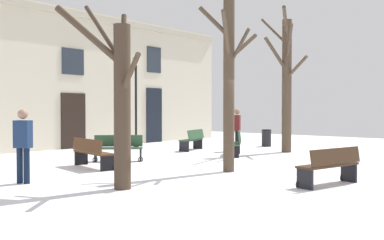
# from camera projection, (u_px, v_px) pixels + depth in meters

# --- Properties ---
(ground_plane) EXTENTS (31.49, 31.49, 0.00)m
(ground_plane) POSITION_uv_depth(u_px,v_px,m) (236.00, 166.00, 13.27)
(ground_plane) COLOR white
(building_facade) EXTENTS (19.68, 0.60, 6.08)m
(building_facade) POSITION_uv_depth(u_px,v_px,m) (66.00, 77.00, 19.12)
(building_facade) COLOR beige
(building_facade) RESTS_ON ground
(tree_left_of_center) EXTENTS (2.20, 1.38, 4.93)m
(tree_left_of_center) POSITION_uv_depth(u_px,v_px,m) (229.00, 77.00, 12.02)
(tree_left_of_center) COLOR #4C3D2D
(tree_left_of_center) RESTS_ON ground
(tree_near_facade) EXTENTS (1.64, 2.10, 5.48)m
(tree_near_facade) POSITION_uv_depth(u_px,v_px,m) (286.00, 81.00, 17.44)
(tree_near_facade) COLOR #4C3D2D
(tree_near_facade) RESTS_ON ground
(tree_center) EXTENTS (1.58, 2.15, 4.08)m
(tree_center) POSITION_uv_depth(u_px,v_px,m) (120.00, 96.00, 9.43)
(tree_center) COLOR #423326
(tree_center) RESTS_ON ground
(streetlamp) EXTENTS (0.30, 0.30, 4.02)m
(streetlamp) POSITION_uv_depth(u_px,v_px,m) (136.00, 92.00, 19.05)
(streetlamp) COLOR black
(streetlamp) RESTS_ON ground
(litter_bin) EXTENTS (0.46, 0.46, 0.78)m
(litter_bin) POSITION_uv_depth(u_px,v_px,m) (266.00, 138.00, 20.23)
(litter_bin) COLOR black
(litter_bin) RESTS_ON ground
(bench_back_to_back_left) EXTENTS (1.79, 0.83, 0.86)m
(bench_back_to_back_left) POSITION_uv_depth(u_px,v_px,m) (330.00, 166.00, 9.86)
(bench_back_to_back_left) COLOR #3D2819
(bench_back_to_back_left) RESTS_ON ground
(bench_back_to_back_right) EXTENTS (1.45, 1.41, 0.86)m
(bench_back_to_back_right) POSITION_uv_depth(u_px,v_px,m) (118.00, 148.00, 14.48)
(bench_back_to_back_right) COLOR #2D4C33
(bench_back_to_back_right) RESTS_ON ground
(bench_far_corner) EXTENTS (1.55, 1.26, 0.93)m
(bench_far_corner) POSITION_uv_depth(u_px,v_px,m) (235.00, 143.00, 16.18)
(bench_far_corner) COLOR #2D4C33
(bench_far_corner) RESTS_ON ground
(bench_facing_shops) EXTENTS (0.81, 1.92, 0.86)m
(bench_facing_shops) POSITION_uv_depth(u_px,v_px,m) (92.00, 152.00, 12.86)
(bench_facing_shops) COLOR #51331E
(bench_facing_shops) RESTS_ON ground
(bench_near_center_tree) EXTENTS (1.67, 0.97, 0.87)m
(bench_near_center_tree) POSITION_uv_depth(u_px,v_px,m) (192.00, 140.00, 18.36)
(bench_near_center_tree) COLOR #2D4C33
(bench_near_center_tree) RESTS_ON ground
(person_by_shop_door) EXTENTS (0.44, 0.36, 1.73)m
(person_by_shop_door) POSITION_uv_depth(u_px,v_px,m) (237.00, 127.00, 18.02)
(person_by_shop_door) COLOR black
(person_by_shop_door) RESTS_ON ground
(person_crossing_plaza) EXTENTS (0.37, 0.44, 1.71)m
(person_crossing_plaza) POSITION_uv_depth(u_px,v_px,m) (23.00, 142.00, 10.12)
(person_crossing_plaza) COLOR black
(person_crossing_plaza) RESTS_ON ground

